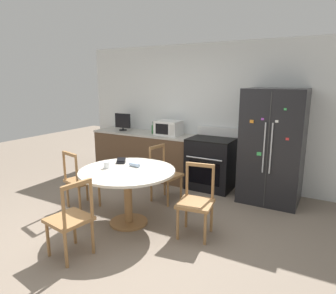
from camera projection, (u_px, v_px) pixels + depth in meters
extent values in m
plane|color=gray|center=(119.00, 238.00, 3.76)|extent=(14.00, 14.00, 0.00)
cube|color=silver|center=(204.00, 114.00, 5.72)|extent=(5.20, 0.10, 2.60)
cube|color=brown|center=(144.00, 155.00, 6.16)|extent=(2.11, 0.62, 0.86)
cube|color=#B7B2A8|center=(144.00, 133.00, 6.06)|extent=(2.14, 0.64, 0.03)
cube|color=black|center=(273.00, 146.00, 4.76)|extent=(0.92, 0.77, 1.81)
cube|color=#333333|center=(267.00, 151.00, 4.43)|extent=(0.01, 0.01, 1.74)
cylinder|color=silver|center=(264.00, 148.00, 4.43)|extent=(0.02, 0.02, 0.76)
cylinder|color=silver|center=(271.00, 149.00, 4.38)|extent=(0.02, 0.02, 0.76)
cube|color=white|center=(277.00, 121.00, 4.28)|extent=(0.04, 0.01, 0.04)
cube|color=red|center=(287.00, 139.00, 4.26)|extent=(0.05, 0.02, 0.04)
cube|color=#3FB259|center=(259.00, 154.00, 4.50)|extent=(0.07, 0.02, 0.05)
cube|color=purple|center=(263.00, 119.00, 4.37)|extent=(0.04, 0.01, 0.03)
cube|color=#3FB259|center=(285.00, 109.00, 4.19)|extent=(0.04, 0.01, 0.03)
cube|color=orange|center=(252.00, 121.00, 4.46)|extent=(0.06, 0.02, 0.05)
cube|color=black|center=(211.00, 164.00, 5.42)|extent=(0.79, 0.64, 0.90)
cube|color=black|center=(204.00, 173.00, 5.16)|extent=(0.57, 0.01, 0.40)
cylinder|color=silver|center=(204.00, 159.00, 5.08)|extent=(0.65, 0.02, 0.02)
cube|color=black|center=(212.00, 139.00, 5.32)|extent=(0.79, 0.64, 0.02)
cube|color=white|center=(218.00, 132.00, 5.55)|extent=(0.79, 0.06, 0.16)
cube|color=white|center=(169.00, 128.00, 5.74)|extent=(0.47, 0.37, 0.28)
cube|color=black|center=(162.00, 129.00, 5.60)|extent=(0.27, 0.01, 0.19)
cube|color=silver|center=(172.00, 130.00, 5.50)|extent=(0.09, 0.01, 0.20)
cylinder|color=black|center=(123.00, 130.00, 6.29)|extent=(0.16, 0.16, 0.02)
cylinder|color=black|center=(123.00, 129.00, 6.29)|extent=(0.03, 0.03, 0.04)
cube|color=black|center=(123.00, 121.00, 6.25)|extent=(0.36, 0.05, 0.30)
cylinder|color=#2D6B38|center=(153.00, 129.00, 5.92)|extent=(0.07, 0.07, 0.16)
cylinder|color=#2D6B38|center=(153.00, 124.00, 5.89)|extent=(0.03, 0.03, 0.06)
cylinder|color=#262626|center=(153.00, 122.00, 5.88)|extent=(0.03, 0.03, 0.01)
cylinder|color=beige|center=(127.00, 171.00, 3.98)|extent=(1.28, 1.28, 0.03)
cylinder|color=#9E7042|center=(128.00, 197.00, 4.06)|extent=(0.11, 0.11, 0.71)
cylinder|color=#9E7042|center=(129.00, 222.00, 4.14)|extent=(0.52, 0.52, 0.03)
cube|color=#9E7042|center=(195.00, 204.00, 3.72)|extent=(0.48, 0.48, 0.04)
cylinder|color=#9E7042|center=(205.00, 229.00, 3.55)|extent=(0.04, 0.04, 0.41)
cylinder|color=#9E7042|center=(178.00, 224.00, 3.67)|extent=(0.04, 0.04, 0.41)
cylinder|color=#9E7042|center=(212.00, 217.00, 3.87)|extent=(0.04, 0.04, 0.41)
cylinder|color=#9E7042|center=(186.00, 213.00, 3.99)|extent=(0.04, 0.04, 0.41)
cylinder|color=#9E7042|center=(213.00, 182.00, 3.78)|extent=(0.04, 0.04, 0.45)
cylinder|color=#9E7042|center=(187.00, 179.00, 3.90)|extent=(0.04, 0.04, 0.45)
cube|color=#9E7042|center=(200.00, 165.00, 3.80)|extent=(0.35, 0.09, 0.04)
cube|color=#9E7042|center=(83.00, 180.00, 4.59)|extent=(0.50, 0.50, 0.04)
cylinder|color=#9E7042|center=(87.00, 189.00, 4.88)|extent=(0.04, 0.04, 0.41)
cylinder|color=#9E7042|center=(99.00, 194.00, 4.65)|extent=(0.04, 0.04, 0.41)
cylinder|color=#9E7042|center=(68.00, 194.00, 4.63)|extent=(0.04, 0.04, 0.41)
cylinder|color=#9E7042|center=(80.00, 200.00, 4.40)|extent=(0.04, 0.04, 0.41)
cylinder|color=#9E7042|center=(64.00, 165.00, 4.51)|extent=(0.04, 0.04, 0.45)
cylinder|color=#9E7042|center=(77.00, 170.00, 4.29)|extent=(0.04, 0.04, 0.45)
cube|color=#9E7042|center=(69.00, 154.00, 4.36)|extent=(0.34, 0.11, 0.04)
cube|color=#9E7042|center=(69.00, 219.00, 3.30)|extent=(0.48, 0.48, 0.04)
cylinder|color=#9E7042|center=(48.00, 239.00, 3.32)|extent=(0.04, 0.04, 0.41)
cylinder|color=#9E7042|center=(75.00, 228.00, 3.58)|extent=(0.04, 0.04, 0.41)
cylinder|color=#9E7042|center=(66.00, 250.00, 3.11)|extent=(0.04, 0.04, 0.41)
cylinder|color=#9E7042|center=(93.00, 237.00, 3.38)|extent=(0.04, 0.04, 0.41)
cylinder|color=#9E7042|center=(63.00, 208.00, 3.00)|extent=(0.04, 0.04, 0.45)
cylinder|color=#9E7042|center=(91.00, 198.00, 3.26)|extent=(0.04, 0.04, 0.45)
cube|color=#9E7042|center=(77.00, 184.00, 3.09)|extent=(0.09, 0.35, 0.04)
cube|color=#9E7042|center=(166.00, 175.00, 4.83)|extent=(0.48, 0.48, 0.04)
cylinder|color=#9E7042|center=(181.00, 188.00, 4.90)|extent=(0.04, 0.04, 0.41)
cylinder|color=#9E7042|center=(168.00, 194.00, 4.64)|extent=(0.04, 0.04, 0.41)
cylinder|color=#9E7042|center=(165.00, 184.00, 5.11)|extent=(0.04, 0.04, 0.41)
cylinder|color=#9E7042|center=(151.00, 189.00, 4.85)|extent=(0.04, 0.04, 0.41)
cylinder|color=#9E7042|center=(164.00, 157.00, 5.02)|extent=(0.04, 0.04, 0.45)
cylinder|color=#9E7042|center=(150.00, 161.00, 4.76)|extent=(0.04, 0.04, 0.45)
cube|color=#9E7042|center=(157.00, 147.00, 4.85)|extent=(0.09, 0.35, 0.04)
cylinder|color=silver|center=(107.00, 165.00, 4.05)|extent=(0.09, 0.09, 0.09)
cylinder|color=red|center=(107.00, 166.00, 4.05)|extent=(0.08, 0.08, 0.05)
cylinder|color=#A3BCDB|center=(135.00, 165.00, 4.12)|extent=(0.17, 0.08, 0.05)
cube|color=black|center=(121.00, 162.00, 4.29)|extent=(0.15, 0.14, 0.03)
cube|color=black|center=(121.00, 160.00, 4.31)|extent=(0.15, 0.14, 0.06)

